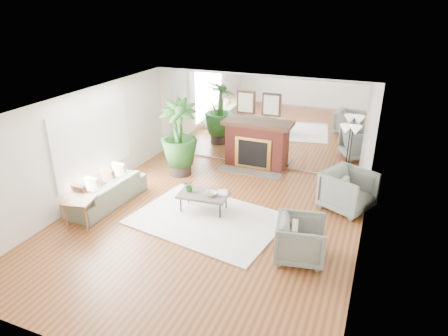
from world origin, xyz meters
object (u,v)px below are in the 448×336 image
at_px(coffee_table, 203,195).
at_px(sofa, 107,192).
at_px(armchair_front, 301,240).
at_px(potted_ficus, 179,136).
at_px(side_table, 80,204).
at_px(fireplace, 255,145).
at_px(floor_lamp, 350,135).
at_px(armchair_back, 348,191).

distance_m(coffee_table, sofa, 2.23).
xyz_separation_m(coffee_table, sofa, (-2.17, -0.50, -0.10)).
bearing_deg(armchair_front, potted_ficus, 45.96).
bearing_deg(potted_ficus, side_table, -101.46).
bearing_deg(sofa, armchair_front, 88.20).
bearing_deg(coffee_table, fireplace, 84.20).
xyz_separation_m(sofa, armchair_front, (4.49, -0.41, 0.10)).
bearing_deg(floor_lamp, potted_ficus, -167.76).
distance_m(fireplace, armchair_front, 4.18).
bearing_deg(coffee_table, armchair_front, -21.55).
height_order(fireplace, armchair_front, fireplace).
distance_m(coffee_table, armchair_front, 2.49).
bearing_deg(potted_ficus, fireplace, 34.30).
xyz_separation_m(potted_ficus, floor_lamp, (4.09, 0.89, 0.27)).
xyz_separation_m(sofa, potted_ficus, (0.76, 2.08, 0.77)).
bearing_deg(potted_ficus, floor_lamp, 12.24).
bearing_deg(potted_ficus, armchair_front, -33.79).
bearing_deg(coffee_table, potted_ficus, 131.75).
distance_m(sofa, side_table, 1.03).
distance_m(coffee_table, side_table, 2.53).
distance_m(sofa, armchair_front, 4.51).
relative_size(coffee_table, floor_lamp, 0.72).
height_order(sofa, armchair_back, armchair_back).
bearing_deg(sofa, coffee_table, 106.50).
bearing_deg(coffee_table, floor_lamp, 42.56).
bearing_deg(sofa, fireplace, 146.26).
xyz_separation_m(sofa, side_table, (0.14, -1.00, 0.22)).
bearing_deg(fireplace, coffee_table, -95.80).
bearing_deg(potted_ficus, armchair_back, -4.15).
relative_size(armchair_back, potted_ficus, 0.50).
xyz_separation_m(armchair_back, floor_lamp, (-0.19, 1.20, 0.88)).
distance_m(coffee_table, potted_ficus, 2.22).
bearing_deg(fireplace, floor_lamp, -6.20).
distance_m(armchair_front, floor_lamp, 3.53).
height_order(coffee_table, potted_ficus, potted_ficus).
height_order(fireplace, floor_lamp, fireplace).
bearing_deg(sofa, floor_lamp, 124.86).
xyz_separation_m(fireplace, floor_lamp, (2.41, -0.26, 0.67)).
bearing_deg(coffee_table, side_table, -143.50).
bearing_deg(armchair_back, coffee_table, 139.68).
height_order(armchair_front, potted_ficus, potted_ficus).
distance_m(sofa, armchair_back, 5.35).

